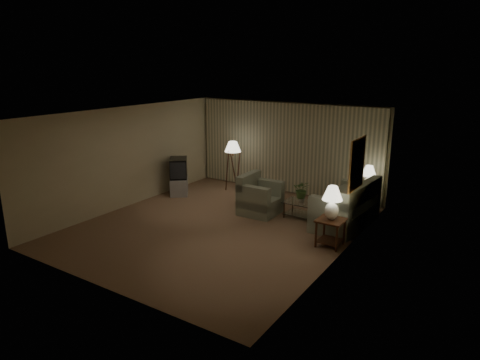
# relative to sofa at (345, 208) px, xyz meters

# --- Properties ---
(ground) EXTENTS (7.00, 7.00, 0.00)m
(ground) POSITION_rel_sofa_xyz_m (-2.50, -1.68, -0.44)
(ground) COLOR brown
(ground) RESTS_ON ground
(room_shell) EXTENTS (6.04, 7.02, 2.72)m
(room_shell) POSITION_rel_sofa_xyz_m (-2.48, -0.17, 1.31)
(room_shell) COLOR beige
(room_shell) RESTS_ON ground
(sofa) EXTENTS (2.13, 1.31, 0.87)m
(sofa) POSITION_rel_sofa_xyz_m (0.00, 0.00, 0.00)
(sofa) COLOR gray
(sofa) RESTS_ON ground
(armchair) EXTENTS (0.99, 0.94, 0.81)m
(armchair) POSITION_rel_sofa_xyz_m (-2.14, -0.39, -0.03)
(armchair) COLOR gray
(armchair) RESTS_ON ground
(side_table_near) EXTENTS (0.56, 0.56, 0.60)m
(side_table_near) POSITION_rel_sofa_xyz_m (0.15, -1.35, -0.02)
(side_table_near) COLOR #3C1D10
(side_table_near) RESTS_ON ground
(side_table_far) EXTENTS (0.51, 0.43, 0.60)m
(side_table_far) POSITION_rel_sofa_xyz_m (0.15, 1.22, -0.03)
(side_table_far) COLOR #3C1D10
(side_table_far) RESTS_ON ground
(table_lamp_near) EXTENTS (0.43, 0.43, 0.73)m
(table_lamp_near) POSITION_rel_sofa_xyz_m (0.15, -1.35, 0.60)
(table_lamp_near) COLOR white
(table_lamp_near) RESTS_ON side_table_near
(table_lamp_far) EXTENTS (0.38, 0.38, 0.65)m
(table_lamp_far) POSITION_rel_sofa_xyz_m (0.15, 1.22, 0.55)
(table_lamp_far) COLOR white
(table_lamp_far) RESTS_ON side_table_far
(coffee_table) EXTENTS (1.15, 0.63, 0.41)m
(coffee_table) POSITION_rel_sofa_xyz_m (-0.96, -0.10, -0.16)
(coffee_table) COLOR silver
(coffee_table) RESTS_ON ground
(tv_cabinet) EXTENTS (1.30, 1.29, 0.50)m
(tv_cabinet) POSITION_rel_sofa_xyz_m (-5.05, -0.20, -0.19)
(tv_cabinet) COLOR #ABABAE
(tv_cabinet) RESTS_ON ground
(crt_tv) EXTENTS (1.16, 1.16, 0.59)m
(crt_tv) POSITION_rel_sofa_xyz_m (-5.05, -0.20, 0.36)
(crt_tv) COLOR black
(crt_tv) RESTS_ON tv_cabinet
(floor_lamp) EXTENTS (0.49, 0.49, 1.52)m
(floor_lamp) POSITION_rel_sofa_xyz_m (-3.90, 0.97, 0.36)
(floor_lamp) COLOR #3C1D10
(floor_lamp) RESTS_ON ground
(ottoman) EXTENTS (0.74, 0.74, 0.40)m
(ottoman) POSITION_rel_sofa_xyz_m (-2.80, 0.73, -0.24)
(ottoman) COLOR #A45537
(ottoman) RESTS_ON ground
(vase) EXTENTS (0.17, 0.17, 0.16)m
(vase) POSITION_rel_sofa_xyz_m (-1.11, -0.10, 0.06)
(vase) COLOR white
(vase) RESTS_ON coffee_table
(flowers) EXTENTS (0.51, 0.48, 0.46)m
(flowers) POSITION_rel_sofa_xyz_m (-1.11, -0.10, 0.36)
(flowers) COLOR #476E31
(flowers) RESTS_ON vase
(book) EXTENTS (0.19, 0.25, 0.02)m
(book) POSITION_rel_sofa_xyz_m (-0.71, -0.20, -0.01)
(book) COLOR olive
(book) RESTS_ON coffee_table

